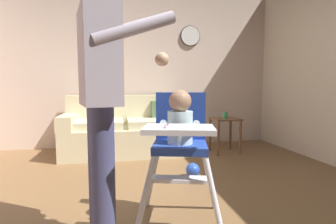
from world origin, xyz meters
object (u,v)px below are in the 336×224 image
at_px(side_table, 225,128).
at_px(wall_clock, 190,36).
at_px(couch, 126,131).
at_px(toy_ball, 193,170).
at_px(adult_standing, 101,97).
at_px(high_chair, 180,132).
at_px(sippy_cup, 225,115).

relative_size(side_table, wall_clock, 1.50).
bearing_deg(couch, toy_ball, 29.03).
height_order(adult_standing, side_table, adult_standing).
height_order(adult_standing, toy_ball, adult_standing).
bearing_deg(side_table, couch, 169.07).
relative_size(toy_ball, side_table, 0.30).
bearing_deg(couch, side_table, 79.07).
relative_size(high_chair, sippy_cup, 9.62).
distance_m(adult_standing, sippy_cup, 2.64).
xyz_separation_m(high_chair, toy_ball, (0.37, 0.95, -0.59)).
xyz_separation_m(sippy_cup, wall_clock, (-0.34, 0.76, 1.30)).
distance_m(couch, high_chair, 2.23).
distance_m(couch, adult_standing, 2.38).
distance_m(high_chair, sippy_cup, 2.22).
height_order(side_table, wall_clock, wall_clock).
distance_m(couch, wall_clock, 1.96).
bearing_deg(side_table, toy_ball, -129.20).
distance_m(couch, sippy_cup, 1.51).
relative_size(high_chair, wall_clock, 2.77).
bearing_deg(high_chair, side_table, 163.65).
height_order(high_chair, adult_standing, adult_standing).
xyz_separation_m(toy_ball, wall_clock, (0.44, 1.71, 1.79)).
xyz_separation_m(high_chair, wall_clock, (0.82, 2.66, 1.20)).
xyz_separation_m(adult_standing, sippy_cup, (1.67, 2.02, -0.35)).
distance_m(high_chair, adult_standing, 0.58).
relative_size(toy_ball, sippy_cup, 1.54).
height_order(high_chair, side_table, high_chair).
xyz_separation_m(high_chair, side_table, (1.15, 1.90, -0.29)).
bearing_deg(high_chair, toy_ball, 173.32).
relative_size(adult_standing, side_table, 3.11).
bearing_deg(toy_ball, adult_standing, -129.89).
height_order(adult_standing, sippy_cup, adult_standing).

